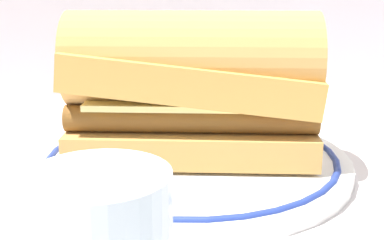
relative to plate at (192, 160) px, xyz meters
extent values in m
plane|color=silver|center=(0.02, -0.03, -0.01)|extent=(1.50, 1.50, 0.00)
cylinder|color=white|center=(0.00, 0.00, 0.00)|extent=(0.28, 0.28, 0.01)
torus|color=navy|center=(0.00, 0.00, 0.00)|extent=(0.26, 0.26, 0.01)
cube|color=tan|center=(0.00, 0.00, 0.02)|extent=(0.23, 0.16, 0.03)
cylinder|color=brown|center=(-0.01, -0.02, 0.04)|extent=(0.20, 0.09, 0.02)
cylinder|color=brown|center=(0.00, 0.00, 0.04)|extent=(0.20, 0.09, 0.02)
cylinder|color=brown|center=(0.01, 0.02, 0.04)|extent=(0.20, 0.09, 0.02)
cube|color=#EAD67A|center=(0.00, 0.00, 0.06)|extent=(0.19, 0.14, 0.01)
cube|color=gold|center=(0.00, 0.00, 0.08)|extent=(0.23, 0.16, 0.05)
cylinder|color=tan|center=(0.00, 0.00, 0.09)|extent=(0.22, 0.14, 0.08)
camera|label=1|loc=(-0.12, -0.41, 0.16)|focal=48.12mm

